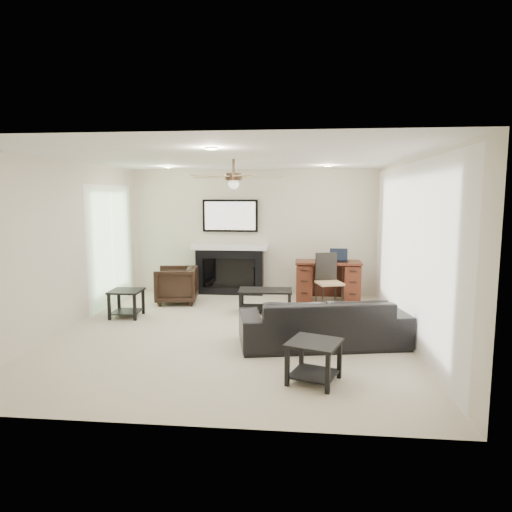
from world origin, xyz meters
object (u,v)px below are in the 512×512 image
object	(u,v)px
sofa	(323,321)
coffee_table	(265,301)
armchair	(176,285)
fireplace_unit	(230,247)
desk	(328,281)

from	to	relation	value
sofa	coffee_table	xyz separation A→B (m)	(-0.90, 1.60, -0.12)
armchair	fireplace_unit	distance (m)	1.37
coffee_table	fireplace_unit	distance (m)	1.81
armchair	fireplace_unit	bearing A→B (deg)	127.04
sofa	fireplace_unit	distance (m)	3.53
sofa	desk	bearing A→B (deg)	-105.75
armchair	coffee_table	size ratio (longest dim) A/B	0.83
coffee_table	armchair	bearing A→B (deg)	159.49
sofa	coffee_table	size ratio (longest dim) A/B	2.45
sofa	armchair	bearing A→B (deg)	-50.84
sofa	fireplace_unit	bearing A→B (deg)	-71.30
armchair	desk	world-z (taller)	desk
coffee_table	sofa	bearing A→B (deg)	-63.23
sofa	fireplace_unit	size ratio (longest dim) A/B	1.15
sofa	desk	size ratio (longest dim) A/B	1.81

